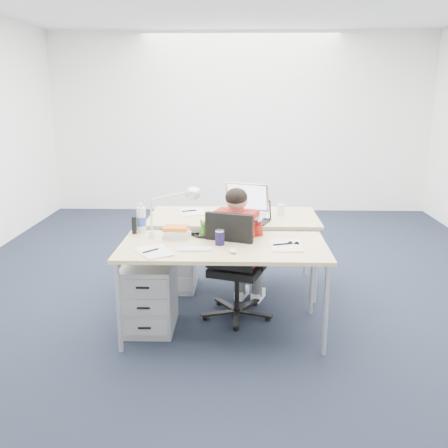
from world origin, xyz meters
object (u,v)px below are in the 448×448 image
Objects in this scene: desk_near at (223,250)px; drawer_pedestal_near at (150,296)px; desk_far at (233,220)px; dark_laptop at (252,211)px; sunglasses at (293,244)px; headphones at (204,234)px; silver_laptop at (241,210)px; desk_lamp at (167,211)px; office_chair at (236,288)px; cordless_phone at (134,225)px; book_stack at (176,232)px; seated_person at (241,249)px; bear_figurine at (203,228)px; can_koozie at (220,237)px; far_cup at (281,210)px; wireless_keyboard at (194,249)px; water_bottle at (141,218)px; computer_mouse at (233,251)px; drawer_pedestal_far at (175,260)px.

drawer_pedestal_near is at bearing 174.53° from desk_near.
desk_far is 5.61× the size of dark_laptop.
headphones is at bearing 174.06° from sunglasses.
dark_laptop reaches higher than desk_near.
sunglasses is at bearing -45.47° from dark_laptop.
silver_laptop is 0.61m from desk_lamp.
cordless_phone is at bearing -163.29° from office_chair.
silver_laptop reaches higher than book_stack.
seated_person is at bearing 25.93° from drawer_pedestal_near.
silver_laptop is 0.36m from bear_figurine.
can_koozie is (0.57, -0.06, 0.51)m from drawer_pedestal_near.
silver_laptop is (0.14, 0.35, 0.24)m from desk_near.
far_cup is (0.98, 0.80, -0.17)m from desk_lamp.
wireless_keyboard is (0.39, -0.19, 0.46)m from drawer_pedestal_near.
bear_figurine is (0.43, 0.16, 0.53)m from drawer_pedestal_near.
drawer_pedestal_near is at bearing 174.22° from can_koozie.
water_bottle is at bearing -178.27° from headphones.
water_bottle is at bearing 161.59° from bear_figurine.
computer_mouse is (0.68, -0.26, 0.47)m from drawer_pedestal_near.
water_bottle is (-0.70, 0.34, 0.17)m from desk_near.
book_stack is 1.45× the size of cordless_phone.
office_chair is 1.00m from cordless_phone.
dark_laptop is (0.41, 0.47, 0.09)m from headphones.
far_cup is (1.12, 0.94, 0.51)m from drawer_pedestal_near.
wireless_keyboard is 2.13× the size of can_koozie.
computer_mouse is (0.29, -0.07, 0.01)m from wireless_keyboard.
silver_laptop is at bearing -71.72° from seated_person.
book_stack is (-0.53, -0.23, 0.21)m from seated_person.
dark_laptop is at bearing 59.56° from wireless_keyboard.
drawer_pedestal_far is 3.83× the size of cordless_phone.
wireless_keyboard is at bearing -157.15° from sunglasses.
headphones is 0.23m from book_stack.
dark_laptop reaches higher than drawer_pedestal_near.
sunglasses is at bearing -26.92° from seated_person.
office_chair is at bearing 27.55° from desk_lamp.
bear_figurine is at bearing 19.87° from drawer_pedestal_near.
seated_person is at bearing 71.59° from desk_near.
can_koozie is (-0.17, -0.35, -0.14)m from silver_laptop.
wireless_keyboard is at bearing -109.33° from office_chair.
headphones is 0.28m from can_koozie.
silver_laptop reaches higher than sunglasses.
silver_laptop is 2.74× the size of bear_figurine.
bear_figurine is (0.53, -0.12, -0.05)m from water_bottle.
seated_person is 12.22× the size of sunglasses.
computer_mouse is 0.95m from water_bottle.
water_bottle is at bearing 168.89° from desk_lamp.
bear_figurine is at bearing -13.01° from water_bottle.
seated_person is 0.44m from bear_figurine.
seated_person reaches higher than far_cup.
cordless_phone is 1.08m from dark_laptop.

